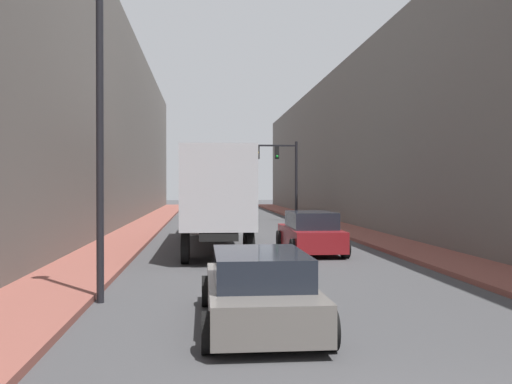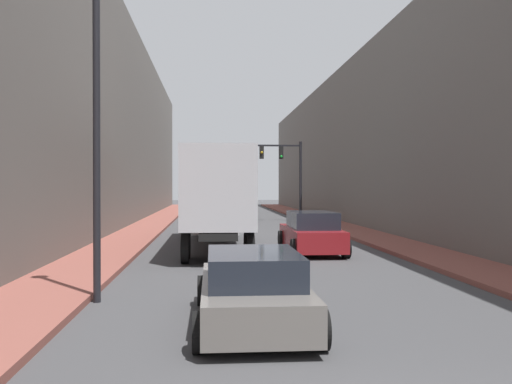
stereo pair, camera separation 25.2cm
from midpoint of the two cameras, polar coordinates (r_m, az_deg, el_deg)
The scene contains 9 objects.
sidewalk_right at distance 35.58m, azimuth 7.53°, elevation -3.38°, with size 2.33×80.00×0.15m.
sidewalk_left at distance 34.88m, azimuth -11.37°, elevation -3.46°, with size 2.33×80.00×0.15m.
building_right at distance 36.76m, azimuth 13.91°, elevation 5.03°, with size 6.00×80.00×10.78m.
building_left at distance 35.70m, azimuth -18.10°, elevation 7.02°, with size 6.00×80.00×13.09m.
semi_truck at distance 24.58m, azimuth -4.51°, elevation -0.19°, with size 2.43×14.46×3.85m.
sedan_car at distance 10.51m, azimuth -0.44°, elevation -9.71°, with size 2.07×4.73×1.35m.
suv_car at distance 21.84m, azimuth 5.10°, elevation -4.10°, with size 2.06×4.94×1.56m.
traffic_signal_gantry at distance 41.02m, azimuth 1.69°, elevation 2.79°, with size 5.74×0.35×5.75m.
street_lamp at distance 13.02m, azimuth -15.91°, elevation 10.95°, with size 0.44×0.44×7.73m.
Camera 1 is at (-2.26, -4.59, 2.53)m, focal length 40.00 mm.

